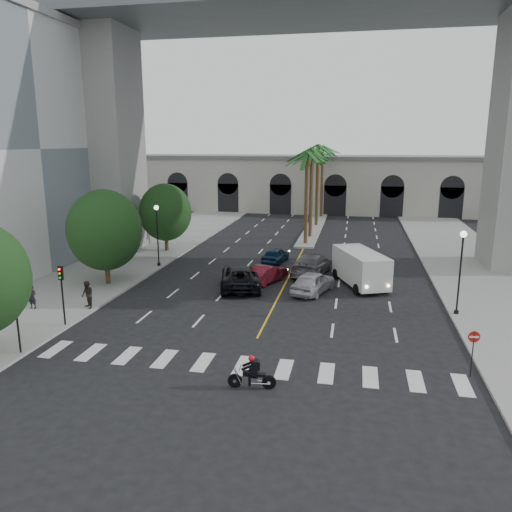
{
  "coord_description": "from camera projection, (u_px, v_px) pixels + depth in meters",
  "views": [
    {
      "loc": [
        4.99,
        -23.17,
        10.52
      ],
      "look_at": [
        -0.86,
        6.0,
        3.71
      ],
      "focal_mm": 35.0,
      "sensor_mm": 36.0,
      "label": 1
    }
  ],
  "objects": [
    {
      "name": "pedestrian_b",
      "position": [
        87.0,
        295.0,
        31.69
      ],
      "size": [
        1.1,
        1.07,
        1.78
      ],
      "primitive_type": "imported",
      "rotation": [
        0.0,
        0.0,
        -0.68
      ],
      "color": "black",
      "rests_on": "sidewalk_left"
    },
    {
      "name": "street_tree_far",
      "position": [
        165.0,
        212.0,
        48.1
      ],
      "size": [
        5.04,
        5.04,
        6.68
      ],
      "color": "#382616",
      "rests_on": "ground"
    },
    {
      "name": "sidewalk_right",
      "position": [
        490.0,
        287.0,
        36.9
      ],
      "size": [
        8.0,
        100.0,
        0.15
      ],
      "primitive_type": "cube",
      "color": "gray",
      "rests_on": "ground"
    },
    {
      "name": "palm_d",
      "position": [
        318.0,
        149.0,
        61.5
      ],
      "size": [
        3.2,
        3.2,
        10.9
      ],
      "color": "#47331E",
      "rests_on": "ground"
    },
    {
      "name": "street_tree_mid",
      "position": [
        105.0,
        230.0,
        36.56
      ],
      "size": [
        5.44,
        5.44,
        7.21
      ],
      "color": "#382616",
      "rests_on": "ground"
    },
    {
      "name": "motorcycle_rider",
      "position": [
        253.0,
        373.0,
        21.68
      ],
      "size": [
        2.13,
        0.58,
        1.54
      ],
      "rotation": [
        0.0,
        0.0,
        0.1
      ],
      "color": "black",
      "rests_on": "ground"
    },
    {
      "name": "car_e",
      "position": [
        276.0,
        255.0,
        44.48
      ],
      "size": [
        2.24,
        4.22,
        1.37
      ],
      "primitive_type": "imported",
      "rotation": [
        0.0,
        0.0,
        2.98
      ],
      "color": "#0E2845",
      "rests_on": "ground"
    },
    {
      "name": "median",
      "position": [
        314.0,
        228.0,
        61.75
      ],
      "size": [
        2.0,
        24.0,
        0.2
      ],
      "primitive_type": "cube",
      "color": "gray",
      "rests_on": "ground"
    },
    {
      "name": "car_d",
      "position": [
        312.0,
        264.0,
        40.47
      ],
      "size": [
        3.44,
        6.24,
        1.71
      ],
      "primitive_type": "imported",
      "rotation": [
        0.0,
        0.0,
        2.96
      ],
      "color": "#5E5E63",
      "rests_on": "ground"
    },
    {
      "name": "pedestrian_a",
      "position": [
        32.0,
        297.0,
        31.68
      ],
      "size": [
        0.57,
        0.39,
        1.52
      ],
      "primitive_type": "imported",
      "rotation": [
        0.0,
        0.0,
        0.05
      ],
      "color": "black",
      "rests_on": "sidewalk_left"
    },
    {
      "name": "lamp_post_left_far",
      "position": [
        157.0,
        230.0,
        42.21
      ],
      "size": [
        0.4,
        0.4,
        5.35
      ],
      "color": "black",
      "rests_on": "ground"
    },
    {
      "name": "cargo_van",
      "position": [
        361.0,
        267.0,
        37.02
      ],
      "size": [
        4.42,
        6.53,
        2.61
      ],
      "rotation": [
        0.0,
        0.0,
        0.39
      ],
      "color": "silver",
      "rests_on": "ground"
    },
    {
      "name": "palm_e",
      "position": [
        318.0,
        152.0,
        65.47
      ],
      "size": [
        3.2,
        3.2,
        10.4
      ],
      "color": "#47331E",
      "rests_on": "ground"
    },
    {
      "name": "bridge",
      "position": [
        344.0,
        44.0,
        41.69
      ],
      "size": [
        75.0,
        13.0,
        26.0
      ],
      "color": "gray",
      "rests_on": "ground"
    },
    {
      "name": "traffic_signal_far",
      "position": [
        62.0,
        286.0,
        28.49
      ],
      "size": [
        0.25,
        0.18,
        3.65
      ],
      "color": "black",
      "rests_on": "ground"
    },
    {
      "name": "lamp_post_right",
      "position": [
        461.0,
        265.0,
        30.2
      ],
      "size": [
        0.4,
        0.4,
        5.35
      ],
      "color": "black",
      "rests_on": "ground"
    },
    {
      "name": "palm_a",
      "position": [
        307.0,
        157.0,
        50.18
      ],
      "size": [
        3.2,
        3.2,
        10.3
      ],
      "color": "#47331E",
      "rests_on": "ground"
    },
    {
      "name": "palm_b",
      "position": [
        312.0,
        153.0,
        53.93
      ],
      "size": [
        3.2,
        3.2,
        10.6
      ],
      "color": "#47331E",
      "rests_on": "ground"
    },
    {
      "name": "car_a",
      "position": [
        313.0,
        282.0,
        35.5
      ],
      "size": [
        3.24,
        4.98,
        1.58
      ],
      "primitive_type": "imported",
      "rotation": [
        0.0,
        0.0,
        2.82
      ],
      "color": "#ADACB1",
      "rests_on": "ground"
    },
    {
      "name": "ground",
      "position": [
        249.0,
        353.0,
        25.45
      ],
      "size": [
        140.0,
        140.0,
        0.0
      ],
      "primitive_type": "plane",
      "color": "black",
      "rests_on": "ground"
    },
    {
      "name": "pier_building",
      "position": [
        324.0,
        183.0,
        77.07
      ],
      "size": [
        71.0,
        10.5,
        8.5
      ],
      "color": "#B4AEA1",
      "rests_on": "ground"
    },
    {
      "name": "car_c",
      "position": [
        241.0,
        277.0,
        36.7
      ],
      "size": [
        4.14,
        6.57,
        1.69
      ],
      "primitive_type": "imported",
      "rotation": [
        0.0,
        0.0,
        3.38
      ],
      "color": "black",
      "rests_on": "ground"
    },
    {
      "name": "car_b",
      "position": [
        266.0,
        274.0,
        38.09
      ],
      "size": [
        2.97,
        4.51,
        1.4
      ],
      "primitive_type": "imported",
      "rotation": [
        0.0,
        0.0,
        2.76
      ],
      "color": "#4E0F1A",
      "rests_on": "ground"
    },
    {
      "name": "traffic_signal_near",
      "position": [
        16.0,
        308.0,
        24.67
      ],
      "size": [
        0.25,
        0.18,
        3.65
      ],
      "color": "black",
      "rests_on": "ground"
    },
    {
      "name": "sidewalk_left",
      "position": [
        115.0,
        267.0,
        42.65
      ],
      "size": [
        8.0,
        100.0,
        0.15
      ],
      "primitive_type": "cube",
      "color": "gray",
      "rests_on": "ground"
    },
    {
      "name": "palm_f",
      "position": [
        323.0,
        150.0,
        69.18
      ],
      "size": [
        3.2,
        3.2,
        10.7
      ],
      "color": "#47331E",
      "rests_on": "ground"
    },
    {
      "name": "do_not_enter_sign",
      "position": [
        473.0,
        344.0,
        22.56
      ],
      "size": [
        0.54,
        0.09,
        2.22
      ],
      "rotation": [
        0.0,
        0.0,
        0.11
      ],
      "color": "black",
      "rests_on": "ground"
    },
    {
      "name": "palm_c",
      "position": [
        312.0,
        156.0,
        57.91
      ],
      "size": [
        3.2,
        3.2,
        10.1
      ],
      "color": "#47331E",
      "rests_on": "ground"
    }
  ]
}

